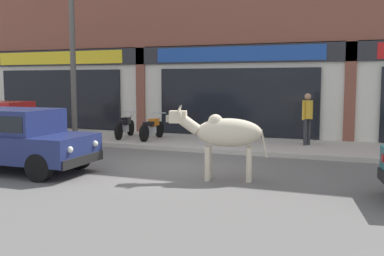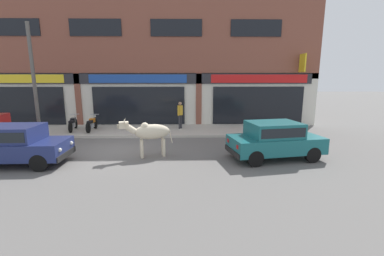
# 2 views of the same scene
# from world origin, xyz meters

# --- Properties ---
(ground_plane) EXTENTS (90.00, 90.00, 0.00)m
(ground_plane) POSITION_xyz_m (0.00, 0.00, 0.00)
(ground_plane) COLOR #605E5B
(sidewalk) EXTENTS (19.00, 3.31, 0.13)m
(sidewalk) POSITION_xyz_m (0.00, 3.86, 0.06)
(sidewalk) COLOR #B7AFA3
(sidewalk) RESTS_ON ground
(shop_building) EXTENTS (23.00, 1.40, 10.15)m
(shop_building) POSITION_xyz_m (0.01, 5.77, 4.88)
(shop_building) COLOR brown
(shop_building) RESTS_ON ground
(cow) EXTENTS (2.11, 0.90, 1.61)m
(cow) POSITION_xyz_m (1.58, -1.02, 1.01)
(cow) COLOR beige
(cow) RESTS_ON ground
(car_0) EXTENTS (3.65, 1.69, 1.46)m
(car_0) POSITION_xyz_m (-3.16, -1.92, 0.81)
(car_0) COLOR black
(car_0) RESTS_ON ground
(motorcycle_0) EXTENTS (0.59, 1.80, 0.88)m
(motorcycle_0) POSITION_xyz_m (-3.50, 3.64, 0.51)
(motorcycle_0) COLOR black
(motorcycle_0) RESTS_ON sidewalk
(motorcycle_1) EXTENTS (0.52, 1.81, 0.88)m
(motorcycle_1) POSITION_xyz_m (-2.39, 3.55, 0.51)
(motorcycle_1) COLOR black
(motorcycle_1) RESTS_ON sidewalk
(pedestrian) EXTENTS (0.32, 0.45, 1.60)m
(pedestrian) POSITION_xyz_m (2.67, 4.08, 1.11)
(pedestrian) COLOR #2D2D33
(pedestrian) RESTS_ON sidewalk
(utility_pole) EXTENTS (0.18, 0.18, 5.71)m
(utility_pole) POSITION_xyz_m (-4.76, 2.50, 2.98)
(utility_pole) COLOR #595651
(utility_pole) RESTS_ON sidewalk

